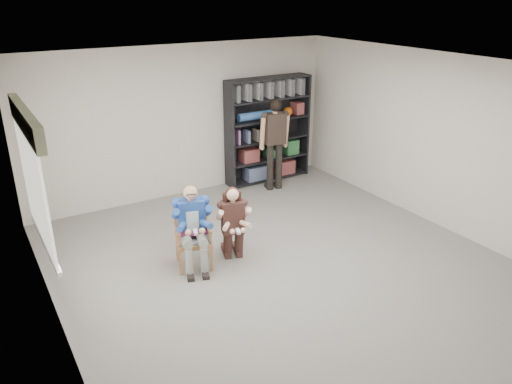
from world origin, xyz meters
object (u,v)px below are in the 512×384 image
armchair (193,236)px  kneeling_woman (233,224)px  bookshelf (268,130)px  seated_man (193,227)px  standing_man (275,145)px

armchair → kneeling_woman: (0.58, -0.12, 0.09)m
bookshelf → armchair: bearing=-139.0°
seated_man → standing_man: 3.22m
armchair → seated_man: size_ratio=0.77×
seated_man → kneeling_woman: (0.58, -0.12, -0.05)m
armchair → bookshelf: 3.72m
seated_man → kneeling_woman: 0.59m
kneeling_woman → bookshelf: bookshelf is taller
armchair → seated_man: seated_man is taller
bookshelf → seated_man: bearing=-139.0°
kneeling_woman → standing_man: size_ratio=0.63×
standing_man → bookshelf: bearing=80.5°
seated_man → bookshelf: (2.77, 2.41, 0.44)m
armchair → standing_man: size_ratio=0.53×
standing_man → armchair: bearing=-134.6°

